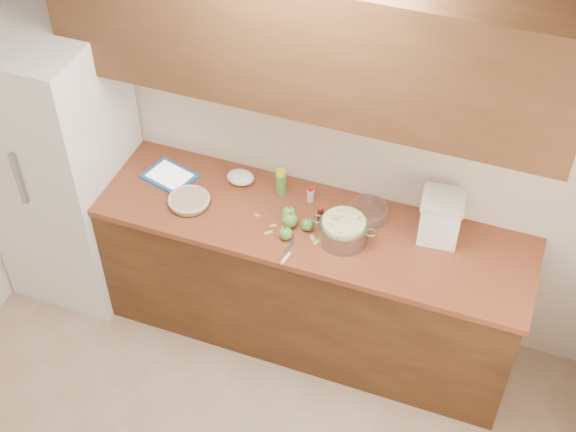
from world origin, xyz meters
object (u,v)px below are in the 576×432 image
(pie, at_px, (189,201))
(colander, at_px, (343,230))
(tablet, at_px, (170,176))
(flour_canister, at_px, (441,217))

(pie, xyz_separation_m, colander, (0.89, 0.03, 0.04))
(pie, relative_size, colander, 0.69)
(colander, xyz_separation_m, tablet, (-1.08, 0.12, -0.05))
(tablet, bearing_deg, flour_canister, 18.20)
(flour_canister, distance_m, tablet, 1.56)
(tablet, bearing_deg, pie, -22.97)
(pie, distance_m, colander, 0.89)
(pie, height_order, tablet, pie)
(pie, distance_m, tablet, 0.25)
(colander, bearing_deg, flour_canister, 23.14)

